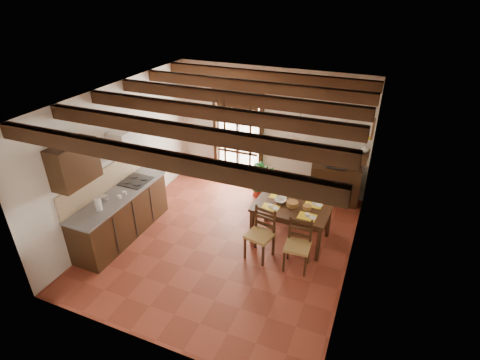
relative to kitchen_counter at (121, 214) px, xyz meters
The scene contains 25 objects.
ground_plane 2.10m from the kitchen_counter, 17.06° to the left, with size 5.00×5.00×0.00m, color brown.
room_shell 2.45m from the kitchen_counter, 17.06° to the left, with size 4.52×5.02×2.81m.
ceiling_beams 3.02m from the kitchen_counter, 17.06° to the left, with size 4.50×4.34×0.20m.
french_door 3.33m from the kitchen_counter, 69.23° to the left, with size 1.26×0.11×2.32m.
kitchen_counter is the anchor object (origin of this frame).
upper_cabinet 1.55m from the kitchen_counter, 99.72° to the right, with size 0.35×0.80×0.70m, color black.
range_hood 1.38m from the kitchen_counter, 99.79° to the left, with size 0.38×0.60×0.54m.
counter_items 0.49m from the kitchen_counter, 89.91° to the left, with size 0.50×1.43×0.25m.
dining_table 3.25m from the kitchen_counter, 19.94° to the left, with size 1.42×0.95×0.75m.
chair_near_left 2.72m from the kitchen_counter, ahead, with size 0.52×0.50×0.95m.
chair_near_right 3.40m from the kitchen_counter, ahead, with size 0.45×0.43×0.92m.
chair_far_left 3.29m from the kitchen_counter, 33.83° to the left, with size 0.52×0.51×0.96m.
chair_far_right 3.88m from the kitchen_counter, 27.74° to the left, with size 0.49×0.47×0.97m.
table_setting 3.26m from the kitchen_counter, 19.94° to the left, with size 1.01×0.67×0.09m.
table_bowl 3.06m from the kitchen_counter, 22.57° to the left, with size 0.22×0.22×0.05m, color white.
sideboard 4.54m from the kitchen_counter, 38.43° to the left, with size 1.05×0.47×0.89m, color black.
crt_tv 4.58m from the kitchen_counter, 38.38° to the left, with size 0.47×0.44×0.36m.
fuse_box 4.80m from the kitchen_counter, 41.72° to the left, with size 0.25×0.03×0.32m, color white.
plant_pot 3.14m from the kitchen_counter, 51.11° to the left, with size 0.33×0.33×0.20m, color maroon.
potted_plant 3.12m from the kitchen_counter, 51.11° to the left, with size 1.81×1.55×2.01m, color #144C19.
wall_shelf 4.76m from the kitchen_counter, 28.25° to the left, with size 0.20×0.42×0.20m.
shelf_vase 4.80m from the kitchen_counter, 28.25° to the left, with size 0.15×0.15×0.15m, color #B2BFB2.
shelf_flowers 4.85m from the kitchen_counter, 28.25° to the left, with size 0.14×0.14×0.36m.
framed_picture 4.98m from the kitchen_counter, 27.77° to the left, with size 0.03×0.32×0.32m.
pendant_lamp 3.65m from the kitchen_counter, 21.58° to the left, with size 0.36×0.36×0.84m.
Camera 1 is at (2.44, -5.24, 4.50)m, focal length 28.00 mm.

